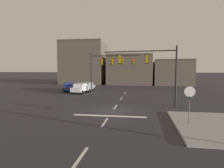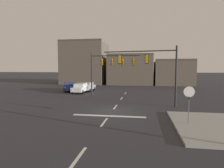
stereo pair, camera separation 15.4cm
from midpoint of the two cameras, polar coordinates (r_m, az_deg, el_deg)
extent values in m
plane|color=#2B2B30|center=(18.85, -0.04, -7.97)|extent=(400.00, 400.00, 0.00)
cube|color=gray|center=(15.50, 27.00, -10.95)|extent=(5.00, 8.00, 0.15)
cube|color=silver|center=(16.93, -1.10, -9.40)|extent=(6.40, 0.50, 0.01)
cube|color=silver|center=(9.57, -9.94, -20.74)|extent=(0.16, 2.40, 0.01)
cube|color=silver|center=(15.03, -2.44, -11.21)|extent=(0.16, 2.40, 0.01)
cube|color=silver|center=(20.79, 0.81, -6.78)|extent=(0.16, 2.40, 0.01)
cube|color=silver|center=(26.65, 2.61, -4.28)|extent=(0.16, 2.40, 0.01)
cube|color=silver|center=(32.57, 3.75, -2.68)|extent=(0.16, 2.40, 0.01)
cylinder|color=black|center=(21.48, 18.20, 1.95)|extent=(0.20, 0.20, 6.40)
cylinder|color=black|center=(21.80, 7.67, 9.56)|extent=(7.94, 1.18, 0.12)
sphere|color=black|center=(21.59, 18.42, 10.59)|extent=(0.18, 0.18, 0.18)
cylinder|color=#56565B|center=(21.65, 10.11, 8.94)|extent=(0.03, 0.03, 0.35)
cube|color=gold|center=(21.61, 10.09, 7.29)|extent=(0.33, 0.28, 0.90)
sphere|color=red|center=(21.76, 10.13, 8.01)|extent=(0.20, 0.20, 0.20)
sphere|color=#2D2314|center=(21.74, 10.12, 7.27)|extent=(0.20, 0.20, 0.20)
sphere|color=black|center=(21.73, 10.11, 6.53)|extent=(0.20, 0.20, 0.20)
cube|color=black|center=(21.59, 10.08, 7.29)|extent=(0.42, 0.09, 1.02)
cylinder|color=#56565B|center=(22.21, 2.10, 8.90)|extent=(0.03, 0.03, 0.35)
cube|color=gold|center=(22.17, 2.10, 7.28)|extent=(0.33, 0.28, 0.90)
sphere|color=red|center=(22.31, 2.18, 7.99)|extent=(0.20, 0.20, 0.20)
sphere|color=#2D2314|center=(22.30, 2.18, 7.27)|extent=(0.20, 0.20, 0.20)
sphere|color=black|center=(22.28, 2.18, 6.55)|extent=(0.20, 0.20, 0.20)
cube|color=black|center=(22.15, 2.08, 7.29)|extent=(0.42, 0.09, 1.02)
cylinder|color=black|center=(28.51, -6.27, 2.58)|extent=(0.20, 0.20, 6.26)
cylinder|color=black|center=(27.94, 0.75, 8.35)|extent=(7.00, 0.30, 0.12)
sphere|color=black|center=(28.58, -6.32, 8.96)|extent=(0.18, 0.18, 0.18)
cylinder|color=#56565B|center=(28.22, -3.28, 7.82)|extent=(0.03, 0.03, 0.35)
cube|color=gold|center=(28.19, -3.28, 6.55)|extent=(0.31, 0.25, 0.90)
sphere|color=red|center=(28.07, -3.33, 7.14)|extent=(0.20, 0.20, 0.20)
sphere|color=#2D2314|center=(28.06, -3.32, 6.56)|extent=(0.20, 0.20, 0.20)
sphere|color=black|center=(28.05, -3.32, 5.99)|extent=(0.20, 0.20, 0.20)
cube|color=black|center=(28.21, -3.27, 6.55)|extent=(0.42, 0.04, 1.02)
cylinder|color=#56565B|center=(27.98, -0.19, 7.86)|extent=(0.03, 0.03, 0.35)
cube|color=gold|center=(27.95, -0.19, 6.58)|extent=(0.31, 0.25, 0.90)
sphere|color=red|center=(27.83, -0.22, 7.17)|extent=(0.20, 0.20, 0.20)
sphere|color=#2D2314|center=(27.82, -0.22, 6.59)|extent=(0.20, 0.20, 0.20)
sphere|color=black|center=(27.81, -0.22, 6.01)|extent=(0.20, 0.20, 0.20)
cube|color=black|center=(27.97, -0.18, 6.58)|extent=(0.42, 0.04, 1.02)
cylinder|color=#56565B|center=(27.82, 2.95, 7.87)|extent=(0.03, 0.03, 0.35)
cube|color=gold|center=(27.79, 2.95, 6.58)|extent=(0.31, 0.25, 0.90)
sphere|color=red|center=(27.67, 2.93, 7.18)|extent=(0.20, 0.20, 0.20)
sphere|color=#2D2314|center=(27.66, 2.93, 6.59)|extent=(0.20, 0.20, 0.20)
sphere|color=black|center=(27.65, 2.92, 6.01)|extent=(0.20, 0.20, 0.20)
cube|color=black|center=(27.81, 2.95, 6.58)|extent=(0.42, 0.04, 1.02)
cylinder|color=#56565B|center=(27.75, 6.12, 7.86)|extent=(0.03, 0.03, 0.35)
cube|color=gold|center=(27.72, 6.11, 6.57)|extent=(0.31, 0.25, 0.90)
sphere|color=red|center=(27.60, 6.11, 7.16)|extent=(0.20, 0.20, 0.20)
sphere|color=#2D2314|center=(27.59, 6.10, 6.58)|extent=(0.20, 0.20, 0.20)
sphere|color=black|center=(27.58, 6.10, 6.00)|extent=(0.20, 0.20, 0.20)
cube|color=black|center=(27.74, 6.11, 6.57)|extent=(0.42, 0.04, 1.02)
cylinder|color=#56565B|center=(14.99, 21.57, -7.36)|extent=(0.06, 0.06, 2.15)
cylinder|color=white|center=(14.78, 21.73, -2.13)|extent=(0.76, 0.03, 0.76)
cylinder|color=#B21414|center=(14.79, 21.71, -2.12)|extent=(0.68, 0.03, 0.68)
cube|color=#19592D|center=(14.84, 21.68, -3.85)|extent=(0.02, 0.64, 0.16)
cube|color=navy|center=(35.58, -12.73, -1.04)|extent=(3.52, 4.75, 0.70)
cube|color=navy|center=(35.38, -12.73, -0.05)|extent=(2.51, 2.91, 0.56)
cube|color=#2D3842|center=(36.14, -12.82, 0.02)|extent=(1.48, 0.88, 0.47)
cube|color=#2D3842|center=(34.22, -12.59, -0.23)|extent=(1.46, 0.85, 0.46)
cylinder|color=black|center=(37.01, -14.19, -1.45)|extent=(0.47, 0.67, 0.64)
cylinder|color=black|center=(37.13, -11.57, -1.38)|extent=(0.47, 0.67, 0.64)
cylinder|color=black|center=(34.13, -13.97, -1.94)|extent=(0.47, 0.67, 0.64)
cylinder|color=black|center=(34.25, -11.13, -1.86)|extent=(0.47, 0.67, 0.64)
sphere|color=silver|center=(37.71, -13.84, -0.67)|extent=(0.16, 0.16, 0.16)
sphere|color=silver|center=(37.78, -12.10, -0.63)|extent=(0.16, 0.16, 0.16)
cube|color=maroon|center=(33.41, -12.47, -1.25)|extent=(1.25, 0.63, 0.12)
cube|color=#9EA0A5|center=(35.47, -7.50, -0.98)|extent=(1.94, 4.45, 0.70)
cube|color=#9EA0A5|center=(35.28, -7.59, 0.01)|extent=(1.68, 2.51, 0.56)
cube|color=#2D3842|center=(36.00, -7.21, 0.08)|extent=(1.53, 0.29, 0.47)
cube|color=#2D3842|center=(34.17, -8.20, -0.17)|extent=(1.53, 0.26, 0.46)
cylinder|color=black|center=(37.15, -8.05, -1.33)|extent=(0.24, 0.65, 0.64)
cylinder|color=black|center=(36.64, -5.53, -1.39)|extent=(0.24, 0.65, 0.64)
cylinder|color=black|center=(34.42, -9.59, -1.81)|extent=(0.24, 0.65, 0.64)
cylinder|color=black|center=(33.88, -6.89, -1.88)|extent=(0.24, 0.65, 0.64)
sphere|color=silver|center=(37.71, -7.31, -0.58)|extent=(0.16, 0.16, 0.16)
sphere|color=silver|center=(37.37, -5.63, -0.61)|extent=(0.16, 0.16, 0.16)
cube|color=maroon|center=(33.41, -8.66, -1.20)|extent=(1.37, 0.08, 0.12)
cube|color=silver|center=(33.01, -9.59, -1.42)|extent=(1.81, 4.41, 0.70)
cube|color=silver|center=(33.10, -9.52, -0.30)|extent=(1.61, 2.47, 0.56)
cube|color=#2D3842|center=(32.38, -9.95, -0.45)|extent=(1.52, 0.25, 0.47)
cube|color=#2D3842|center=(34.21, -8.90, -0.18)|extent=(1.52, 0.22, 0.46)
cylinder|color=black|center=(31.42, -8.95, -2.40)|extent=(0.22, 0.64, 0.64)
cylinder|color=black|center=(31.98, -11.85, -2.32)|extent=(0.22, 0.64, 0.64)
cylinder|color=black|center=(34.18, -7.45, -1.83)|extent=(0.22, 0.64, 0.64)
cylinder|color=black|center=(34.69, -10.15, -1.77)|extent=(0.22, 0.64, 0.64)
sphere|color=silver|center=(30.77, -9.86, -1.76)|extent=(0.16, 0.16, 0.16)
sphere|color=silver|center=(31.16, -11.87, -1.71)|extent=(0.16, 0.16, 0.16)
cube|color=maroon|center=(35.07, -8.46, -0.92)|extent=(1.37, 0.04, 0.12)
cube|color=brown|center=(54.07, -8.16, 5.95)|extent=(11.31, 10.40, 10.93)
cube|color=#493F35|center=(49.90, -9.91, 12.64)|extent=(11.31, 0.60, 0.50)
cube|color=brown|center=(52.13, 5.29, 4.02)|extent=(11.28, 11.02, 7.29)
cube|color=#493F35|center=(47.05, 4.93, 8.72)|extent=(11.28, 0.60, 0.50)
cube|color=brown|center=(51.42, 17.27, 3.05)|extent=(9.21, 8.67, 5.88)
cube|color=#493F35|center=(47.46, 18.08, 6.78)|extent=(9.21, 0.60, 0.50)
camera|label=1|loc=(0.08, -90.19, -0.02)|focal=30.95mm
camera|label=2|loc=(0.08, 89.81, 0.02)|focal=30.95mm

